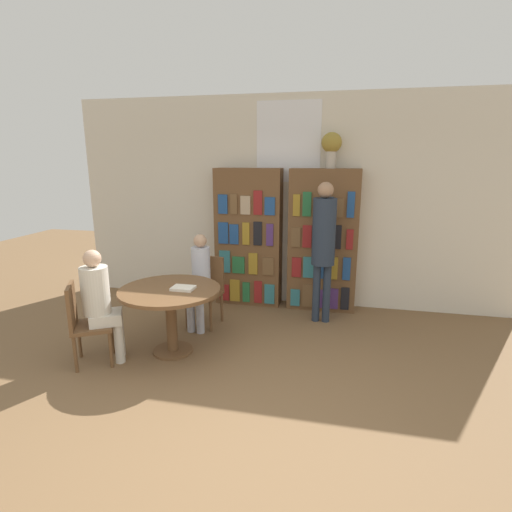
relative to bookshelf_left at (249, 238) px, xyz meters
The scene contains 12 objects.
ground_plane 3.28m from the bookshelf_left, 80.07° to the right, with size 16.00×16.00×0.00m, color brown.
wall_back 0.77m from the bookshelf_left, 19.87° to the left, with size 6.40×0.07×3.00m.
bookshelf_left is the anchor object (origin of this frame).
bookshelf_right 1.08m from the bookshelf_left, ahead, with size 0.96×0.34×1.99m.
flower_vase 1.73m from the bookshelf_left, ahead, with size 0.27×0.27×0.47m.
reading_table 1.86m from the bookshelf_left, 104.63° to the right, with size 1.10×1.10×0.75m.
chair_near_camera 2.57m from the bookshelf_left, 119.36° to the right, with size 0.54×0.54×0.88m.
chair_left_side 1.07m from the bookshelf_left, 112.16° to the right, with size 0.44×0.44×0.88m.
seated_reader_left 1.17m from the bookshelf_left, 109.62° to the right, with size 0.27×0.37×1.22m.
seated_reader_right 2.38m from the bookshelf_left, 117.13° to the right, with size 0.42×0.40×1.23m.
librarian_standing 1.23m from the bookshelf_left, 24.24° to the right, with size 0.30×0.57×1.84m.
open_book_on_table 1.79m from the bookshelf_left, 99.85° to the right, with size 0.24×0.18×0.03m.
Camera 1 is at (0.82, -2.50, 2.13)m, focal length 28.00 mm.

